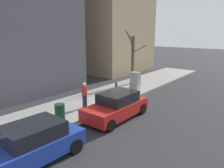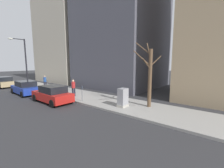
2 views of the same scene
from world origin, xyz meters
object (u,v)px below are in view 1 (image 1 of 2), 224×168
(parked_car_blue, at_px, (30,144))
(bare_tree, at_px, (133,58))
(trash_bin, at_px, (60,112))
(pedestrian_near_meter, at_px, (85,94))
(parked_car_red, at_px, (116,106))
(utility_box, at_px, (135,81))
(parking_meter, at_px, (116,90))

(parked_car_blue, relative_size, bare_tree, 0.86)
(trash_bin, distance_m, pedestrian_near_meter, 2.34)
(bare_tree, bearing_deg, parked_car_red, 116.75)
(utility_box, bearing_deg, parked_car_red, 112.63)
(parked_car_red, height_order, parked_car_blue, same)
(parking_meter, height_order, trash_bin, parking_meter)
(bare_tree, bearing_deg, pedestrian_near_meter, 100.03)
(utility_box, height_order, bare_tree, bare_tree)
(parked_car_blue, relative_size, utility_box, 2.98)
(parked_car_blue, distance_m, parking_meter, 7.89)
(parked_car_blue, xyz_separation_m, bare_tree, (3.85, -13.04, 1.81))
(parking_meter, bearing_deg, pedestrian_near_meter, 71.11)
(parking_meter, bearing_deg, parked_car_red, 127.52)
(utility_box, distance_m, trash_bin, 8.39)
(bare_tree, distance_m, pedestrian_near_meter, 7.90)
(parking_meter, bearing_deg, parked_car_blue, 102.56)
(utility_box, bearing_deg, bare_tree, -49.89)
(parked_car_blue, relative_size, trash_bin, 4.74)
(parking_meter, relative_size, utility_box, 0.94)
(parked_car_red, height_order, utility_box, utility_box)
(parked_car_blue, bearing_deg, utility_box, -75.21)
(parked_car_red, xyz_separation_m, parking_meter, (1.62, -2.11, 0.24))
(parking_meter, distance_m, bare_tree, 5.97)
(parked_car_blue, bearing_deg, parked_car_red, -86.84)
(bare_tree, height_order, trash_bin, bare_tree)
(utility_box, xyz_separation_m, bare_tree, (1.29, -1.53, 1.69))
(parking_meter, distance_m, utility_box, 3.91)
(parking_meter, bearing_deg, utility_box, -77.45)
(bare_tree, bearing_deg, parked_car_blue, 106.45)
(parked_car_blue, distance_m, pedestrian_near_meter, 5.96)
(parking_meter, height_order, pedestrian_near_meter, pedestrian_near_meter)
(bare_tree, bearing_deg, trash_bin, 99.67)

